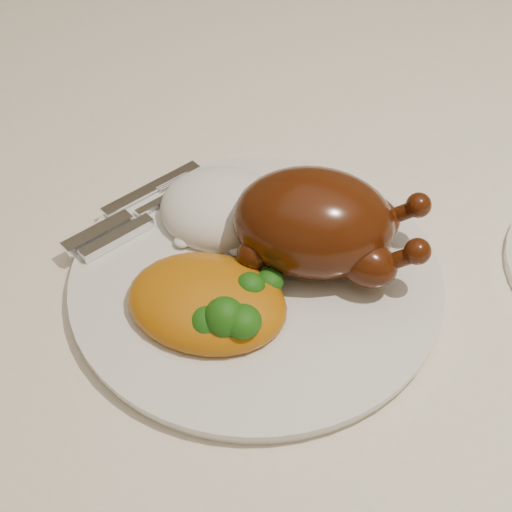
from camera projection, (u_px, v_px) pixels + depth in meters
The scene contains 7 objects.
dining_table at pixel (439, 306), 0.73m from camera, with size 1.60×0.90×0.76m.
tablecloth at pixel (453, 257), 0.68m from camera, with size 1.73×1.03×0.18m.
dinner_plate at pixel (256, 278), 0.61m from camera, with size 0.31×0.31×0.01m, color silver.
roast_chicken at pixel (318, 223), 0.59m from camera, with size 0.18×0.15×0.09m.
rice_mound at pixel (221, 209), 0.65m from camera, with size 0.14×0.14×0.06m.
mac_and_cheese at pixel (215, 304), 0.57m from camera, with size 0.15×0.13×0.06m.
cutlery at pixel (124, 220), 0.65m from camera, with size 0.06×0.17×0.01m.
Camera 1 is at (0.10, -0.50, 1.23)m, focal length 50.00 mm.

